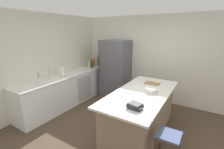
{
  "coord_description": "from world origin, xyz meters",
  "views": [
    {
      "loc": [
        1.36,
        -2.48,
        2.13
      ],
      "look_at": [
        -0.78,
        0.98,
        1.0
      ],
      "focal_mm": 25.16,
      "sensor_mm": 36.0,
      "label": 1
    }
  ],
  "objects": [
    {
      "name": "kitchen_island",
      "position": [
        0.32,
        0.37,
        0.47
      ],
      "size": [
        1.02,
        2.18,
        0.93
      ],
      "color": "#8E755B",
      "rests_on": "ground_plane"
    },
    {
      "name": "bar_stool",
      "position": [
        1.03,
        -0.31,
        0.52
      ],
      "size": [
        0.36,
        0.36,
        0.64
      ],
      "color": "#473828",
      "rests_on": "ground_plane"
    },
    {
      "name": "sink_faucet",
      "position": [
        -2.12,
        0.01,
        1.07
      ],
      "size": [
        0.15,
        0.05,
        0.3
      ],
      "color": "silver",
      "rests_on": "counter_run_left"
    },
    {
      "name": "mixing_bowl",
      "position": [
        0.48,
        0.45,
        0.98
      ],
      "size": [
        0.24,
        0.24,
        0.09
      ],
      "color": "silver",
      "rests_on": "kitchen_island"
    },
    {
      "name": "flower_vase",
      "position": [
        -2.02,
        -0.34,
        1.0
      ],
      "size": [
        0.09,
        0.09,
        0.31
      ],
      "color": "silver",
      "rests_on": "counter_run_left"
    },
    {
      "name": "cookbook_stack",
      "position": [
        0.48,
        -0.35,
        0.98
      ],
      "size": [
        0.27,
        0.21,
        0.09
      ],
      "color": "#2D2D33",
      "rests_on": "kitchen_island"
    },
    {
      "name": "wine_bottle",
      "position": [
        -1.98,
        2.0,
        1.07
      ],
      "size": [
        0.07,
        0.07,
        0.38
      ],
      "color": "#19381E",
      "rests_on": "counter_run_left"
    },
    {
      "name": "vinegar_bottle",
      "position": [
        -2.09,
        1.9,
        1.03
      ],
      "size": [
        0.06,
        0.06,
        0.31
      ],
      "color": "#994C23",
      "rests_on": "counter_run_left"
    },
    {
      "name": "wall_left",
      "position": [
        -2.45,
        0.0,
        1.3
      ],
      "size": [
        0.1,
        6.0,
        2.6
      ],
      "primitive_type": "cube",
      "color": "silver",
      "rests_on": "ground_plane"
    },
    {
      "name": "syrup_bottle",
      "position": [
        -2.0,
        1.62,
        1.02
      ],
      "size": [
        0.07,
        0.07,
        0.27
      ],
      "color": "#5B3319",
      "rests_on": "counter_run_left"
    },
    {
      "name": "whiskey_bottle",
      "position": [
        -2.15,
        1.81,
        1.01
      ],
      "size": [
        0.07,
        0.07,
        0.26
      ],
      "color": "brown",
      "rests_on": "counter_run_left"
    },
    {
      "name": "ground_plane",
      "position": [
        0.0,
        0.0,
        0.0
      ],
      "size": [
        7.2,
        7.2,
        0.0
      ],
      "primitive_type": "plane",
      "color": "#4C3D2D"
    },
    {
      "name": "refrigerator",
      "position": [
        -1.17,
        1.84,
        0.93
      ],
      "size": [
        0.85,
        0.75,
        1.86
      ],
      "color": "#56565B",
      "rests_on": "ground_plane"
    },
    {
      "name": "gin_bottle",
      "position": [
        -2.01,
        1.53,
        1.04
      ],
      "size": [
        0.08,
        0.08,
        0.35
      ],
      "color": "#8CB79E",
      "rests_on": "counter_run_left"
    },
    {
      "name": "counter_run_left",
      "position": [
        -2.07,
        0.57,
        0.46
      ],
      "size": [
        0.68,
        3.1,
        0.91
      ],
      "color": "white",
      "rests_on": "ground_plane"
    },
    {
      "name": "cutting_board",
      "position": [
        0.32,
        1.0,
        0.94
      ],
      "size": [
        0.34,
        0.22,
        0.02
      ],
      "color": "#9E7042",
      "rests_on": "kitchen_island"
    },
    {
      "name": "olive_oil_bottle",
      "position": [
        -2.04,
        1.72,
        1.03
      ],
      "size": [
        0.06,
        0.06,
        0.31
      ],
      "color": "olive",
      "rests_on": "counter_run_left"
    },
    {
      "name": "paper_towel_roll",
      "position": [
        -2.04,
        0.4,
        1.04
      ],
      "size": [
        0.14,
        0.14,
        0.31
      ],
      "color": "gray",
      "rests_on": "counter_run_left"
    },
    {
      "name": "wall_rear",
      "position": [
        0.0,
        2.25,
        1.3
      ],
      "size": [
        6.0,
        0.1,
        2.6
      ],
      "primitive_type": "cube",
      "color": "silver",
      "rests_on": "ground_plane"
    }
  ]
}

